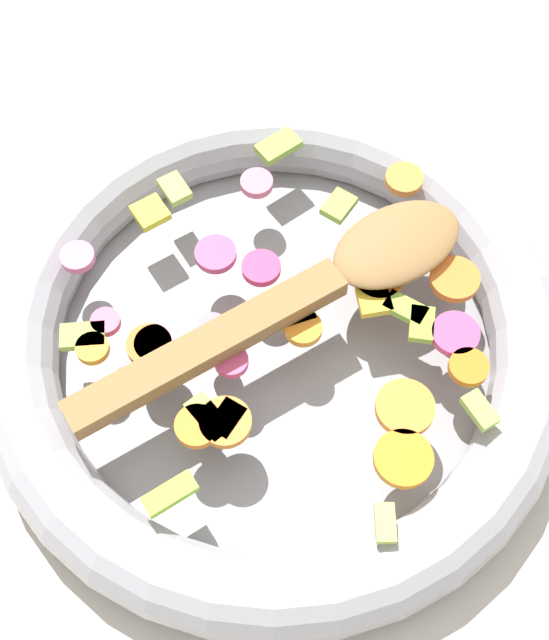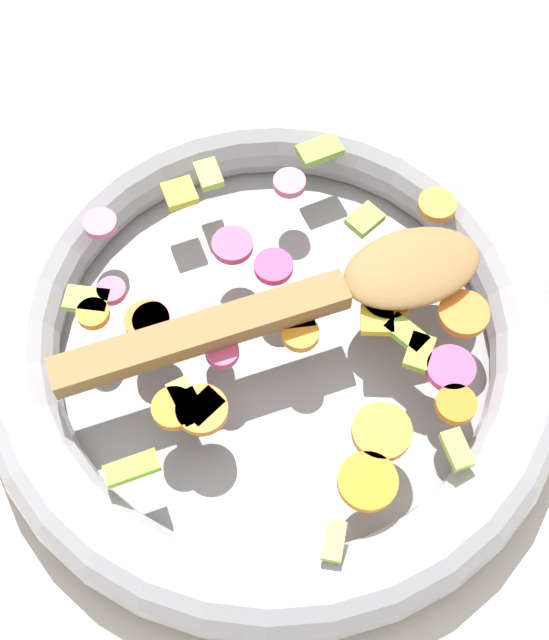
{
  "view_description": "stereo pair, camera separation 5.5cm",
  "coord_description": "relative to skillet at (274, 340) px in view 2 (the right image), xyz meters",
  "views": [
    {
      "loc": [
        0.1,
        -0.24,
        0.54
      ],
      "look_at": [
        0.0,
        0.0,
        0.05
      ],
      "focal_mm": 50.0,
      "sensor_mm": 36.0,
      "label": 1
    },
    {
      "loc": [
        0.15,
        -0.21,
        0.54
      ],
      "look_at": [
        0.0,
        0.0,
        0.05
      ],
      "focal_mm": 50.0,
      "sensor_mm": 36.0,
      "label": 2
    }
  ],
  "objects": [
    {
      "name": "skillet",
      "position": [
        0.0,
        0.0,
        0.0
      ],
      "size": [
        0.38,
        0.38,
        0.05
      ],
      "color": "gray",
      "rests_on": "ground_plane"
    },
    {
      "name": "chopped_vegetables",
      "position": [
        0.01,
        0.0,
        0.03
      ],
      "size": [
        0.3,
        0.29,
        0.01
      ],
      "color": "orange",
      "rests_on": "skillet"
    },
    {
      "name": "wooden_spoon",
      "position": [
        0.02,
        0.02,
        0.04
      ],
      "size": [
        0.19,
        0.25,
        0.01
      ],
      "color": "olive",
      "rests_on": "chopped_vegetables"
    },
    {
      "name": "ground_plane",
      "position": [
        0.0,
        0.0,
        -0.02
      ],
      "size": [
        4.0,
        4.0,
        0.0
      ],
      "primitive_type": "plane",
      "color": "beige"
    }
  ]
}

